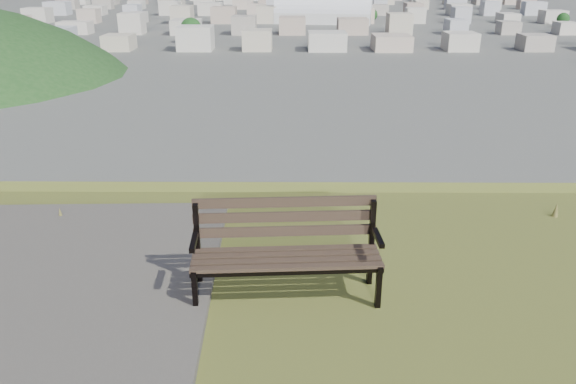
{
  "coord_description": "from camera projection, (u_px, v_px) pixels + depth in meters",
  "views": [
    {
      "loc": [
        -0.99,
        -3.4,
        28.0
      ],
      "look_at": [
        -1.04,
        3.27,
        25.3
      ],
      "focal_mm": 35.0,
      "sensor_mm": 36.0,
      "label": 1
    }
  ],
  "objects": [
    {
      "name": "city_trees",
      "position": [
        246.0,
        11.0,
        307.67
      ],
      "size": [
        406.52,
        387.2,
        9.98
      ],
      "color": "#37261B",
      "rests_on": "ground"
    },
    {
      "name": "arena",
      "position": [
        324.0,
        13.0,
        290.14
      ],
      "size": [
        51.61,
        28.55,
        20.62
      ],
      "rotation": [
        0.0,
        0.0,
        -0.17
      ],
      "color": "silver",
      "rests_on": "ground"
    },
    {
      "name": "gravel_patch",
      "position": [
        49.0,
        299.0,
        5.37
      ],
      "size": [
        3.23,
        4.5,
        0.09
      ],
      "primitive_type": "cube",
      "rotation": [
        0.0,
        0.0,
        0.03
      ],
      "color": "#5C5850",
      "rests_on": "hilltop_mesa"
    },
    {
      "name": "park_bench",
      "position": [
        286.0,
        245.0,
        5.36
      ],
      "size": [
        1.81,
        0.68,
        0.93
      ],
      "rotation": [
        0.0,
        0.0,
        0.06
      ],
      "color": "#3C2F22",
      "rests_on": "hilltop_mesa"
    },
    {
      "name": "city_blocks",
      "position": [
        294.0,
        4.0,
        377.91
      ],
      "size": [
        395.0,
        361.0,
        7.0
      ],
      "color": "beige",
      "rests_on": "ground"
    }
  ]
}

